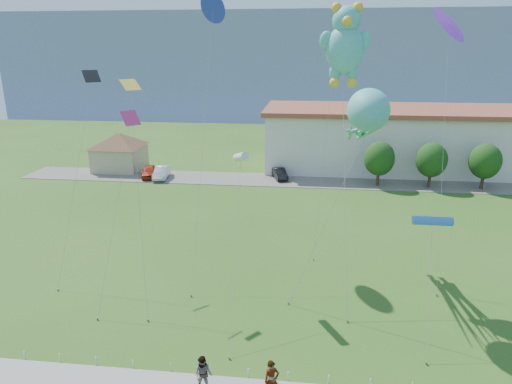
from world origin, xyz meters
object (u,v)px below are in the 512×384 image
Objects in this scene: parked_car_silver at (162,173)px; teddy_bear_kite at (345,43)px; parked_car_black at (280,174)px; octopus_kite at (365,120)px; pavilion at (119,148)px; warehouse at (490,140)px; pedestrian_right at (203,374)px; parked_car_red at (149,171)px; pedestrian_left at (272,380)px.

teddy_bear_kite is at bearing -53.51° from parked_car_silver.
octopus_kite reaches higher than parked_car_black.
pavilion is 50.37m from warehouse.
pedestrian_right is at bearing -75.87° from parked_car_silver.
parked_car_silver is 1.13× the size of parked_car_black.
pavilion reaches higher than parked_car_black.
warehouse reaches higher than parked_car_red.
pedestrian_right is at bearing 155.15° from pedestrian_left.
octopus_kite reaches higher than warehouse.
pedestrian_left is 0.45× the size of parked_car_silver.
parked_car_silver is at bearing -167.00° from warehouse.
pedestrian_right is (21.04, -40.62, -1.98)m from pavilion.
warehouse reaches higher than pedestrian_left.
pedestrian_left is at bearing 4.88° from pedestrian_right.
pedestrian_left is 40.62m from parked_car_silver.
parked_car_red is at bearing 119.28° from pedestrian_right.
pedestrian_left reaches higher than pedestrian_right.
pavilion is at bearing -173.16° from warehouse.
pavilion is 40.24m from teddy_bear_kite.
warehouse is at bearing 37.73° from pedestrian_left.
parked_car_silver is at bearing 133.18° from teddy_bear_kite.
warehouse is 45.82m from parked_car_red.
warehouse reaches higher than parked_car_silver.
parked_car_red reaches higher than parked_car_black.
teddy_bear_kite is at bearing 112.39° from octopus_kite.
pavilion is at bearing 97.39° from pedestrian_left.
pedestrian_left is 3.26m from pedestrian_right.
pavilion is 41.99m from octopus_kite.
parked_car_black is 0.21× the size of teddy_bear_kite.
pavilion is at bearing 144.39° from parked_car_silver.
parked_car_silver is 0.24× the size of teddy_bear_kite.
warehouse is 54.97m from pedestrian_right.
pedestrian_right is 0.10× the size of teddy_bear_kite.
parked_car_silver is at bearing 91.64° from pedestrian_left.
parked_car_silver is 15.05m from parked_car_black.
parked_car_red is 0.32× the size of octopus_kite.
teddy_bear_kite is (20.71, -22.06, 15.36)m from parked_car_silver.
teddy_bear_kite reaches higher than pavilion.
parked_car_black is (22.04, -2.32, -2.31)m from pavilion.
octopus_kite is (21.99, -25.17, 10.77)m from parked_car_silver.
pavilion is 0.15× the size of warehouse.
octopus_kite is (-20.94, -35.08, 7.44)m from warehouse.
parked_car_red reaches higher than parked_car_silver.
parked_car_silver is (-42.92, -9.91, -3.33)m from warehouse.
pedestrian_right is (-3.26, 0.08, -0.06)m from pedestrian_left.
octopus_kite is (4.77, 11.62, 10.47)m from pedestrian_left.
warehouse is 29.37m from parked_car_black.
octopus_kite is (29.06, -29.08, 8.55)m from pavilion.
parked_car_black is at bearing -0.62° from parked_car_silver.
warehouse is (50.00, 6.00, 1.10)m from pavilion.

